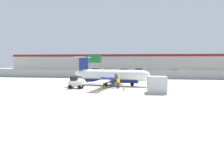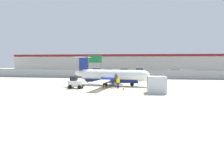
# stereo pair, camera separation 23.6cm
# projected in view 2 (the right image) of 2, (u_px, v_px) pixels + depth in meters

# --- Properties ---
(ground_plane) EXTENTS (140.00, 140.00, 0.01)m
(ground_plane) POSITION_uv_depth(u_px,v_px,m) (114.00, 88.00, 31.30)
(ground_plane) COLOR #B2AD99
(perimeter_fence) EXTENTS (98.00, 0.10, 2.10)m
(perimeter_fence) POSITION_uv_depth(u_px,v_px,m) (123.00, 74.00, 47.02)
(perimeter_fence) COLOR gray
(perimeter_fence) RESTS_ON ground
(parking_lot_strip) EXTENTS (98.00, 17.00, 0.12)m
(parking_lot_strip) POSITION_uv_depth(u_px,v_px,m) (126.00, 75.00, 58.45)
(parking_lot_strip) COLOR #38383A
(parking_lot_strip) RESTS_ON ground
(background_building) EXTENTS (91.00, 8.10, 6.50)m
(background_building) POSITION_uv_depth(u_px,v_px,m) (130.00, 63.00, 76.47)
(background_building) COLOR beige
(background_building) RESTS_ON ground
(commuter_airplane) EXTENTS (13.58, 16.05, 4.92)m
(commuter_airplane) POSITION_uv_depth(u_px,v_px,m) (112.00, 76.00, 34.07)
(commuter_airplane) COLOR white
(commuter_airplane) RESTS_ON ground
(baggage_tug) EXTENTS (2.37, 1.45, 1.88)m
(baggage_tug) POSITION_uv_depth(u_px,v_px,m) (76.00, 83.00, 30.60)
(baggage_tug) COLOR silver
(baggage_tug) RESTS_ON ground
(ground_crew_worker) EXTENTS (0.55, 0.38, 1.70)m
(ground_crew_worker) POSITION_uv_depth(u_px,v_px,m) (118.00, 82.00, 30.50)
(ground_crew_worker) COLOR #191E4C
(ground_crew_worker) RESTS_ON ground
(cargo_container) EXTENTS (2.50, 2.13, 2.20)m
(cargo_container) POSITION_uv_depth(u_px,v_px,m) (156.00, 85.00, 26.24)
(cargo_container) COLOR #B7BCC1
(cargo_container) RESTS_ON ground
(traffic_cone_near_left) EXTENTS (0.36, 0.36, 0.64)m
(traffic_cone_near_left) POSITION_uv_depth(u_px,v_px,m) (87.00, 81.00, 37.89)
(traffic_cone_near_left) COLOR orange
(traffic_cone_near_left) RESTS_ON ground
(traffic_cone_near_right) EXTENTS (0.36, 0.36, 0.64)m
(traffic_cone_near_right) POSITION_uv_depth(u_px,v_px,m) (123.00, 88.00, 28.73)
(traffic_cone_near_right) COLOR orange
(traffic_cone_near_right) RESTS_ON ground
(traffic_cone_far_left) EXTENTS (0.36, 0.36, 0.64)m
(traffic_cone_far_left) POSITION_uv_depth(u_px,v_px,m) (148.00, 82.00, 35.85)
(traffic_cone_far_left) COLOR orange
(traffic_cone_far_left) RESTS_ON ground
(traffic_cone_far_right) EXTENTS (0.36, 0.36, 0.64)m
(traffic_cone_far_right) POSITION_uv_depth(u_px,v_px,m) (105.00, 87.00, 30.26)
(traffic_cone_far_right) COLOR orange
(traffic_cone_far_right) RESTS_ON ground
(parked_car_0) EXTENTS (4.24, 2.08, 1.58)m
(parked_car_0) POSITION_uv_depth(u_px,v_px,m) (75.00, 72.00, 56.65)
(parked_car_0) COLOR gray
(parked_car_0) RESTS_ON parking_lot_strip
(parked_car_1) EXTENTS (4.23, 2.06, 1.58)m
(parked_car_1) POSITION_uv_depth(u_px,v_px,m) (97.00, 71.00, 64.40)
(parked_car_1) COLOR black
(parked_car_1) RESTS_ON parking_lot_strip
(parked_car_2) EXTENTS (4.31, 2.24, 1.58)m
(parked_car_2) POSITION_uv_depth(u_px,v_px,m) (108.00, 72.00, 59.28)
(parked_car_2) COLOR gray
(parked_car_2) RESTS_ON parking_lot_strip
(parked_car_3) EXTENTS (4.39, 2.45, 1.58)m
(parked_car_3) POSITION_uv_depth(u_px,v_px,m) (124.00, 71.00, 61.65)
(parked_car_3) COLOR #19662D
(parked_car_3) RESTS_ON parking_lot_strip
(parked_car_4) EXTENTS (4.32, 2.27, 1.58)m
(parked_car_4) POSITION_uv_depth(u_px,v_px,m) (140.00, 71.00, 64.19)
(parked_car_4) COLOR black
(parked_car_4) RESTS_ON parking_lot_strip
(parked_car_5) EXTENTS (4.23, 2.06, 1.58)m
(parked_car_5) POSITION_uv_depth(u_px,v_px,m) (159.00, 73.00, 53.60)
(parked_car_5) COLOR #B28C19
(parked_car_5) RESTS_ON parking_lot_strip
(parked_car_6) EXTENTS (4.25, 2.11, 1.58)m
(parked_car_6) POSITION_uv_depth(u_px,v_px,m) (175.00, 72.00, 56.08)
(parked_car_6) COLOR red
(parked_car_6) RESTS_ON parking_lot_strip
(highway_sign) EXTENTS (3.60, 0.14, 5.50)m
(highway_sign) POSITION_uv_depth(u_px,v_px,m) (95.00, 61.00, 49.74)
(highway_sign) COLOR slate
(highway_sign) RESTS_ON ground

